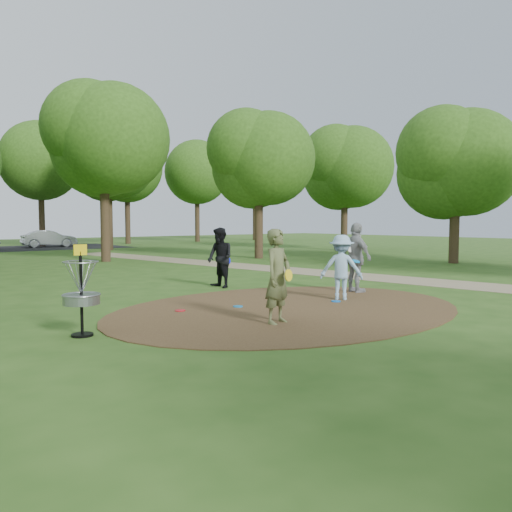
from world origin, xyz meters
TOP-DOWN VIEW (x-y plane):
  - ground at (0.00, 0.00)m, footprint 100.00×100.00m
  - dirt_clearing at (0.00, 0.00)m, footprint 8.40×8.40m
  - footpath at (6.50, 2.00)m, footprint 7.55×39.89m
  - parking_lot at (2.00, 30.00)m, footprint 14.00×8.00m
  - player_observer_with_disc at (-1.29, -1.03)m, footprint 0.74×0.64m
  - player_throwing_with_disc at (1.79, 0.11)m, footprint 1.16×1.18m
  - player_walking_with_disc at (0.81, 3.84)m, footprint 0.74×0.86m
  - player_waiting_with_disc at (3.07, 0.70)m, footprint 0.65×1.17m
  - disc_ground_cyan at (-0.81, 0.84)m, footprint 0.22×0.22m
  - disc_ground_blue at (1.42, -0.06)m, footprint 0.22×0.22m
  - disc_ground_red at (-2.07, 1.21)m, footprint 0.22×0.22m
  - car_right at (4.03, 30.46)m, footprint 3.92×1.69m
  - disc_golf_basket at (-4.50, 0.30)m, footprint 0.63×0.63m
  - tree_ring at (0.73, 8.71)m, footprint 37.35×45.20m

SIDE VIEW (x-z plane):
  - ground at x=0.00m, z-range 0.00..0.00m
  - parking_lot at x=2.00m, z-range 0.00..0.01m
  - footpath at x=6.50m, z-range 0.00..0.01m
  - dirt_clearing at x=0.00m, z-range 0.00..0.02m
  - disc_ground_cyan at x=-0.81m, z-range 0.02..0.04m
  - disc_ground_blue at x=1.42m, z-range 0.02..0.04m
  - disc_ground_red at x=-2.07m, z-range 0.02..0.04m
  - car_right at x=4.03m, z-range 0.00..1.25m
  - player_throwing_with_disc at x=1.79m, z-range 0.00..1.60m
  - player_walking_with_disc at x=0.81m, z-range 0.00..1.74m
  - disc_golf_basket at x=-4.50m, z-range 0.10..1.64m
  - player_observer_with_disc at x=-1.29m, z-range 0.00..1.79m
  - player_waiting_with_disc at x=3.07m, z-range 0.00..1.89m
  - tree_ring at x=0.73m, z-range 0.72..9.57m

